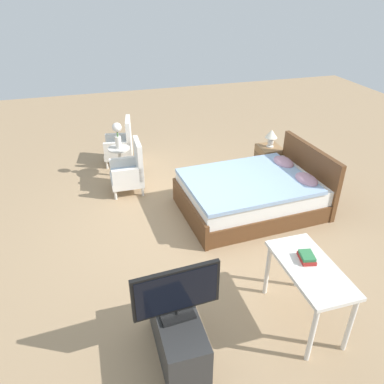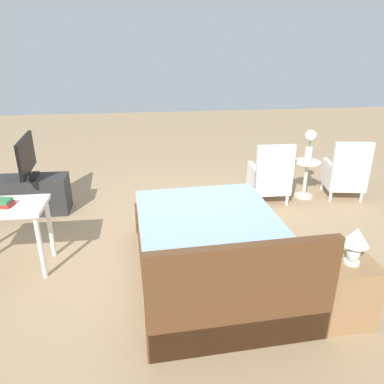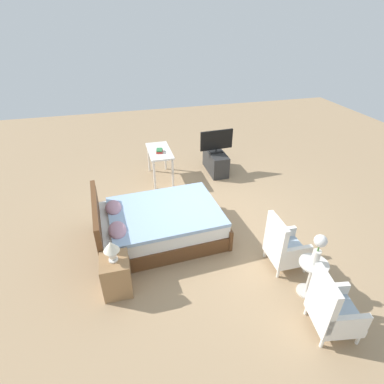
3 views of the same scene
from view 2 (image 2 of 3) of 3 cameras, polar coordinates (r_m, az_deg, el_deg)
name	(u,v)px [view 2 (image 2 of 3)]	position (r m, az deg, el deg)	size (l,w,h in m)	color
ground_plane	(182,229)	(4.90, -1.49, -5.61)	(16.00, 16.00, 0.00)	#A38460
bed	(213,252)	(3.86, 3.21, -9.08)	(1.61, 2.23, 0.96)	brown
armchair_by_window_left	(345,174)	(6.15, 22.31, 2.50)	(0.62, 0.62, 0.92)	white
armchair_by_window_right	(270,178)	(5.68, 11.82, 2.15)	(0.55, 0.55, 0.92)	white
side_table	(306,175)	(5.97, 16.97, 2.56)	(0.40, 0.40, 0.58)	beige
flower_vase	(310,142)	(5.83, 17.54, 7.25)	(0.17, 0.17, 0.48)	silver
nightstand	(346,292)	(3.59, 22.37, -13.86)	(0.44, 0.41, 0.59)	#997047
table_lamp	(356,241)	(3.33, 23.68, -6.79)	(0.22, 0.22, 0.33)	silver
tv_stand	(33,195)	(5.69, -23.03, -0.40)	(0.96, 0.40, 0.53)	#2D2D2D
tv_flatscreen	(26,157)	(5.52, -23.93, 4.89)	(0.22, 0.83, 0.56)	black
book_stack	(2,203)	(4.21, -27.01, -1.49)	(0.23, 0.18, 0.07)	#AD2823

